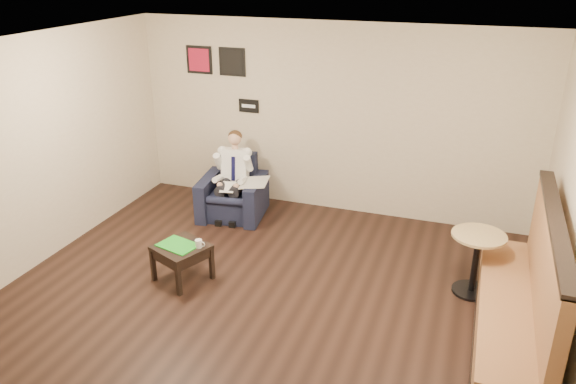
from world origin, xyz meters
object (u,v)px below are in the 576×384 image
(seated_man, at_px, (230,181))
(green_folder, at_px, (178,245))
(coffee_mug, at_px, (199,244))
(smartphone, at_px, (194,242))
(side_table, at_px, (182,263))
(armchair, at_px, (232,188))
(banquette, at_px, (516,281))
(cafe_table, at_px, (475,264))

(seated_man, height_order, green_folder, seated_man)
(green_folder, distance_m, coffee_mug, 0.26)
(coffee_mug, distance_m, smartphone, 0.14)
(green_folder, bearing_deg, side_table, 10.77)
(seated_man, xyz_separation_m, green_folder, (0.14, -1.76, -0.14))
(side_table, xyz_separation_m, smartphone, (0.11, 0.13, 0.23))
(seated_man, distance_m, side_table, 1.80)
(armchair, distance_m, green_folder, 1.88)
(banquette, bearing_deg, armchair, 155.28)
(seated_man, xyz_separation_m, cafe_table, (3.47, -0.88, -0.22))
(coffee_mug, height_order, banquette, banquette)
(armchair, xyz_separation_m, coffee_mug, (0.41, -1.82, 0.06))
(coffee_mug, distance_m, cafe_table, 3.19)
(smartphone, xyz_separation_m, cafe_table, (3.19, 0.74, -0.08))
(seated_man, xyz_separation_m, side_table, (0.18, -1.75, -0.37))
(coffee_mug, xyz_separation_m, banquette, (3.46, 0.04, 0.18))
(seated_man, height_order, smartphone, seated_man)
(seated_man, relative_size, green_folder, 2.64)
(smartphone, bearing_deg, banquette, 32.23)
(cafe_table, bearing_deg, armchair, 164.04)
(side_table, bearing_deg, coffee_mug, 10.77)
(armchair, height_order, seated_man, seated_man)
(banquette, bearing_deg, cafe_table, 115.72)
(seated_man, bearing_deg, cafe_table, -22.38)
(seated_man, bearing_deg, armchair, 90.00)
(armchair, height_order, cafe_table, armchair)
(coffee_mug, height_order, smartphone, coffee_mug)
(side_table, height_order, green_folder, green_folder)
(green_folder, bearing_deg, armchair, 94.78)
(seated_man, bearing_deg, banquette, -31.49)
(green_folder, distance_m, banquette, 3.72)
(armchair, relative_size, seated_man, 0.75)
(coffee_mug, height_order, cafe_table, cafe_table)
(coffee_mug, xyz_separation_m, cafe_table, (3.08, 0.83, -0.13))
(smartphone, xyz_separation_m, banquette, (3.56, -0.04, 0.22))
(armchair, xyz_separation_m, seated_man, (0.02, -0.11, 0.16))
(cafe_table, bearing_deg, banquette, -64.28)
(smartphone, distance_m, cafe_table, 3.27)
(side_table, distance_m, green_folder, 0.24)
(armchair, relative_size, coffee_mug, 9.45)
(green_folder, relative_size, cafe_table, 0.60)
(armchair, bearing_deg, smartphone, -88.23)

